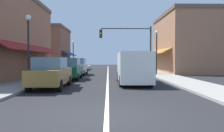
# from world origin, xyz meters

# --- Properties ---
(ground_plane) EXTENTS (80.00, 80.00, 0.00)m
(ground_plane) POSITION_xyz_m (0.00, 18.00, 0.00)
(ground_plane) COLOR black
(sidewalk_left) EXTENTS (2.60, 56.00, 0.12)m
(sidewalk_left) POSITION_xyz_m (-5.50, 18.00, 0.06)
(sidewalk_left) COLOR gray
(sidewalk_left) RESTS_ON ground
(sidewalk_right) EXTENTS (2.60, 56.00, 0.12)m
(sidewalk_right) POSITION_xyz_m (5.50, 18.00, 0.06)
(sidewalk_right) COLOR gray
(sidewalk_right) RESTS_ON ground
(lane_center_stripe) EXTENTS (0.14, 52.00, 0.01)m
(lane_center_stripe) POSITION_xyz_m (0.00, 18.00, 0.00)
(lane_center_stripe) COLOR silver
(lane_center_stripe) RESTS_ON ground
(storefront_right_block) EXTENTS (7.01, 10.20, 7.25)m
(storefront_right_block) POSITION_xyz_m (9.65, 20.00, 3.63)
(storefront_right_block) COLOR #9E6B4C
(storefront_right_block) RESTS_ON ground
(storefront_far_left) EXTENTS (5.94, 8.20, 6.78)m
(storefront_far_left) POSITION_xyz_m (-9.11, 28.00, 3.39)
(storefront_far_left) COLOR brown
(storefront_far_left) RESTS_ON ground
(parked_car_nearest_left) EXTENTS (1.82, 4.12, 1.77)m
(parked_car_nearest_left) POSITION_xyz_m (-3.24, 5.84, 0.88)
(parked_car_nearest_left) COLOR brown
(parked_car_nearest_left) RESTS_ON ground
(parked_car_second_left) EXTENTS (1.83, 4.13, 1.77)m
(parked_car_second_left) POSITION_xyz_m (-3.14, 11.06, 0.88)
(parked_car_second_left) COLOR #0F4C33
(parked_car_second_left) RESTS_ON ground
(parked_car_third_left) EXTENTS (1.79, 4.10, 1.77)m
(parked_car_third_left) POSITION_xyz_m (-3.17, 15.91, 0.88)
(parked_car_third_left) COLOR silver
(parked_car_third_left) RESTS_ON ground
(van_in_lane) EXTENTS (2.04, 5.20, 2.12)m
(van_in_lane) POSITION_xyz_m (1.72, 7.88, 1.15)
(van_in_lane) COLOR silver
(van_in_lane) RESTS_ON ground
(traffic_signal_mast_arm) EXTENTS (5.82, 0.50, 5.34)m
(traffic_signal_mast_arm) POSITION_xyz_m (2.70, 17.28, 3.71)
(traffic_signal_mast_arm) COLOR #333333
(traffic_signal_mast_arm) RESTS_ON ground
(street_lamp_left_near) EXTENTS (0.36, 0.36, 4.52)m
(street_lamp_left_near) POSITION_xyz_m (-5.08, 7.39, 3.07)
(street_lamp_left_near) COLOR black
(street_lamp_left_near) RESTS_ON ground
(street_lamp_right_mid) EXTENTS (0.36, 0.36, 4.55)m
(street_lamp_right_mid) POSITION_xyz_m (4.94, 15.02, 3.09)
(street_lamp_right_mid) COLOR black
(street_lamp_right_mid) RESTS_ON ground
(street_lamp_left_far) EXTENTS (0.36, 0.36, 4.27)m
(street_lamp_left_far) POSITION_xyz_m (-4.98, 24.01, 2.92)
(street_lamp_left_far) COLOR black
(street_lamp_left_far) RESTS_ON ground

